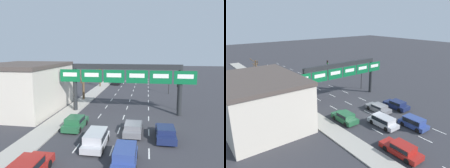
{
  "view_description": "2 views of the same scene",
  "coord_description": "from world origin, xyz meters",
  "views": [
    {
      "loc": [
        2.98,
        -22.07,
        8.84
      ],
      "look_at": [
        -1.66,
        6.48,
        4.4
      ],
      "focal_mm": 35.0,
      "sensor_mm": 36.0,
      "label": 1
    },
    {
      "loc": [
        -23.23,
        -21.59,
        14.7
      ],
      "look_at": [
        -0.19,
        8.86,
        2.9
      ],
      "focal_mm": 35.0,
      "sensor_mm": 36.0,
      "label": 2
    }
  ],
  "objects": [
    {
      "name": "ground_plane",
      "position": [
        0.0,
        0.0,
        0.0
      ],
      "size": [
        220.0,
        220.0,
        0.0
      ],
      "primitive_type": "plane",
      "color": "#333338"
    },
    {
      "name": "sidewalk_left",
      "position": [
        -8.0,
        0.0,
        0.07
      ],
      "size": [
        2.8,
        110.0,
        0.15
      ],
      "color": "#A8A399",
      "rests_on": "ground_plane"
    },
    {
      "name": "lane_dashes",
      "position": [
        -0.0,
        13.5,
        0.01
      ],
      "size": [
        6.72,
        67.0,
        0.01
      ],
      "color": "white",
      "rests_on": "ground_plane"
    },
    {
      "name": "sign_gantry",
      "position": [
        -0.0,
        8.01,
        5.25
      ],
      "size": [
        18.9,
        0.7,
        6.98
      ],
      "color": "#232628",
      "rests_on": "ground_plane"
    },
    {
      "name": "building_near",
      "position": [
        -14.88,
        7.24,
        3.5
      ],
      "size": [
        10.35,
        13.62,
        6.98
      ],
      "color": "beige",
      "rests_on": "ground_plane"
    },
    {
      "name": "car_red",
      "position": [
        -5.05,
        -9.2,
        0.76
      ],
      "size": [
        1.89,
        4.83,
        1.41
      ],
      "color": "maroon",
      "rests_on": "ground_plane"
    },
    {
      "name": "car_grey",
      "position": [
        1.61,
        0.4,
        0.67
      ],
      "size": [
        1.89,
        4.28,
        1.23
      ],
      "color": "slate",
      "rests_on": "ground_plane"
    },
    {
      "name": "suv_blue",
      "position": [
        1.44,
        -6.26,
        0.85
      ],
      "size": [
        1.83,
        3.93,
        1.52
      ],
      "color": "navy",
      "rests_on": "ground_plane"
    },
    {
      "name": "car_navy",
      "position": [
        4.92,
        -0.62,
        0.73
      ],
      "size": [
        1.91,
        4.29,
        1.36
      ],
      "color": "#19234C",
      "rests_on": "ground_plane"
    },
    {
      "name": "suv_black",
      "position": [
        -4.95,
        34.17,
        0.89
      ],
      "size": [
        1.97,
        3.98,
        1.6
      ],
      "color": "black",
      "rests_on": "ground_plane"
    },
    {
      "name": "suv_silver",
      "position": [
        -1.57,
        -3.41,
        0.84
      ],
      "size": [
        1.89,
        4.42,
        1.49
      ],
      "color": "#B7B7BC",
      "rests_on": "ground_plane"
    },
    {
      "name": "car_green",
      "position": [
        -4.98,
        0.84,
        0.77
      ],
      "size": [
        1.95,
        4.29,
        1.44
      ],
      "color": "#235B38",
      "rests_on": "ground_plane"
    },
    {
      "name": "traffic_light_near_gantry",
      "position": [
        7.38,
        23.28,
        2.99
      ],
      "size": [
        0.3,
        0.35,
        4.17
      ],
      "color": "black",
      "rests_on": "ground_plane"
    },
    {
      "name": "traffic_light_mid_block",
      "position": [
        7.5,
        10.81,
        3.19
      ],
      "size": [
        0.3,
        0.35,
        4.46
      ],
      "color": "black",
      "rests_on": "ground_plane"
    },
    {
      "name": "tree_bare_closest",
      "position": [
        -8.45,
        29.68,
        2.98
      ],
      "size": [
        2.13,
        2.07,
        5.52
      ],
      "color": "brown",
      "rests_on": "sidewalk_left"
    },
    {
      "name": "tree_bare_second",
      "position": [
        -8.36,
        15.3,
        2.81
      ],
      "size": [
        2.21,
        1.88,
        5.27
      ],
      "color": "brown",
      "rests_on": "sidewalk_left"
    }
  ]
}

